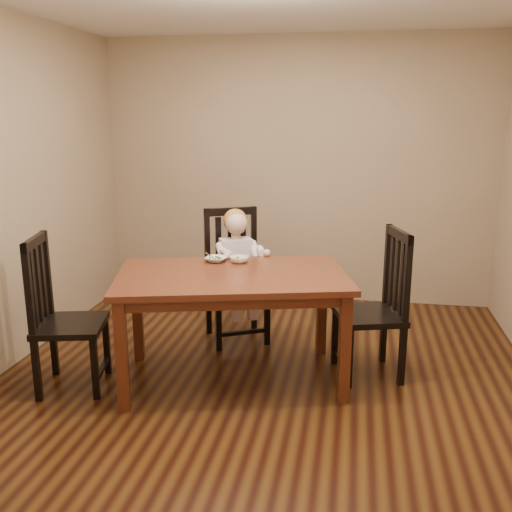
% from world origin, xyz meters
% --- Properties ---
extents(room, '(4.01, 4.01, 2.71)m').
position_xyz_m(room, '(0.00, 0.00, 1.35)').
color(room, '#482A0F').
rests_on(room, ground).
extents(dining_table, '(1.83, 1.36, 0.82)m').
position_xyz_m(dining_table, '(-0.24, -0.04, 0.72)').
color(dining_table, '#481E10').
rests_on(dining_table, room).
extents(chair_child, '(0.65, 0.64, 1.14)m').
position_xyz_m(chair_child, '(-0.39, 0.78, 0.55)').
color(chair_child, black).
rests_on(chair_child, room).
extents(chair_left, '(0.56, 0.58, 1.12)m').
position_xyz_m(chair_left, '(-1.40, -0.38, 0.54)').
color(chair_left, black).
rests_on(chair_left, room).
extents(chair_right, '(0.58, 0.59, 1.12)m').
position_xyz_m(chair_right, '(0.80, 0.23, 0.54)').
color(chair_right, black).
rests_on(chair_right, room).
extents(toddler, '(0.51, 0.55, 0.61)m').
position_xyz_m(toddler, '(-0.37, 0.73, 0.70)').
color(toddler, white).
rests_on(toddler, chair_child).
extents(bowl_peas, '(0.19, 0.19, 0.04)m').
position_xyz_m(bowl_peas, '(-0.43, 0.25, 0.84)').
color(bowl_peas, white).
rests_on(bowl_peas, dining_table).
extents(bowl_veg, '(0.17, 0.17, 0.05)m').
position_xyz_m(bowl_veg, '(-0.25, 0.27, 0.84)').
color(bowl_veg, white).
rests_on(bowl_veg, dining_table).
extents(fork, '(0.11, 0.07, 0.05)m').
position_xyz_m(fork, '(-0.46, 0.23, 0.86)').
color(fork, silver).
rests_on(fork, bowl_peas).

